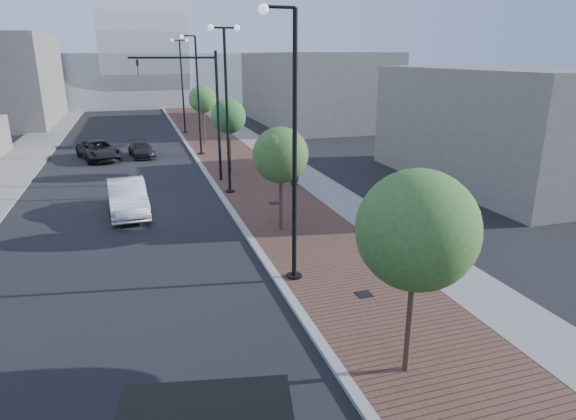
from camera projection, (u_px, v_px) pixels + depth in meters
name	position (u px, v px, depth m)	size (l,w,h in m)	color
sidewalk	(224.00, 141.00, 45.63)	(7.00, 140.00, 0.12)	#4C2D23
concrete_strip	(252.00, 139.00, 46.41)	(2.40, 140.00, 0.13)	slate
curb	(186.00, 143.00, 44.63)	(0.30, 140.00, 0.14)	gray
west_sidewalk	(29.00, 151.00, 40.90)	(4.00, 140.00, 0.12)	slate
white_sedan	(128.00, 197.00, 24.74)	(1.79, 5.14, 1.69)	silver
dark_car_mid	(99.00, 150.00, 37.57)	(2.45, 5.31, 1.48)	black
dark_car_far	(141.00, 149.00, 38.71)	(1.64, 4.04, 1.17)	black
pedestrian	(294.00, 173.00, 29.67)	(0.63, 0.42, 1.74)	black
streetlight_1	(291.00, 162.00, 16.21)	(1.44, 0.56, 9.21)	black
streetlight_2	(227.00, 110.00, 27.00)	(1.72, 0.56, 9.28)	black
streetlight_3	(197.00, 101.00, 38.02)	(1.44, 0.56, 9.21)	black
streetlight_4	(182.00, 86.00, 48.81)	(1.72, 0.56, 9.28)	black
traffic_mast	(203.00, 103.00, 29.42)	(5.09, 0.20, 8.00)	black
tree_0	(418.00, 230.00, 11.26)	(2.87, 2.87, 5.32)	#382619
tree_1	(281.00, 155.00, 21.35)	(2.50, 2.47, 4.80)	#382619
tree_2	(229.00, 116.00, 32.15)	(2.36, 2.31, 5.05)	#382619
tree_3	(203.00, 99.00, 43.02)	(2.45, 2.41, 5.22)	#382619
convention_center	(143.00, 66.00, 83.13)	(50.00, 30.00, 50.00)	#9B9EA4
commercial_block_ne	(312.00, 88.00, 57.11)	(12.00, 22.00, 8.00)	#625F58
commercial_block_e	(507.00, 126.00, 30.58)	(10.00, 16.00, 7.00)	#5F5B55
utility_cover_1	(364.00, 294.00, 16.23)	(0.50, 0.50, 0.02)	black
utility_cover_2	(274.00, 203.00, 26.22)	(0.50, 0.50, 0.02)	black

